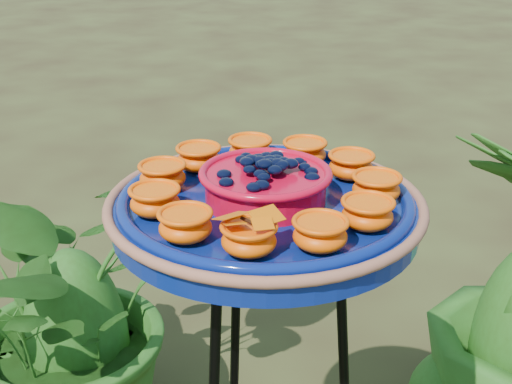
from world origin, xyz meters
The scene contains 2 objects.
feeder_dish centered at (0.02, 0.00, 1.02)m, with size 0.65×0.65×0.12m.
shrub_back_left centered at (-0.50, 0.60, 0.44)m, with size 0.79×0.69×0.88m, color #234B14.
Camera 1 is at (0.01, -1.04, 1.49)m, focal length 50.00 mm.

